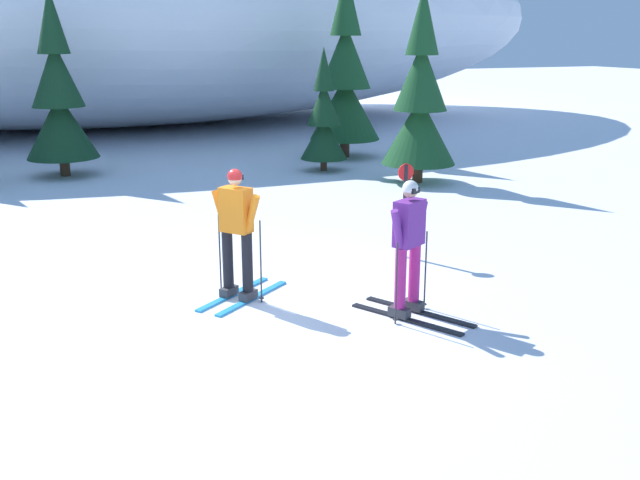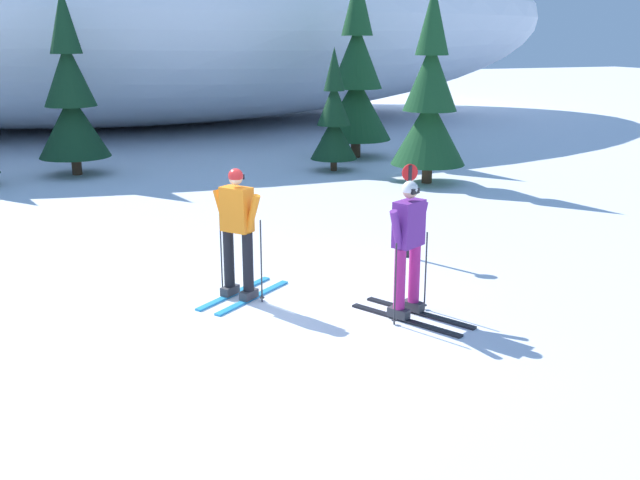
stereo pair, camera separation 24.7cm
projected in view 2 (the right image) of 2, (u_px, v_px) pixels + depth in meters
name	position (u px, v px, depth m)	size (l,w,h in m)	color
ground_plane	(241.00, 316.00, 9.72)	(120.00, 120.00, 0.00)	white
skier_purple_jacket	(409.00, 246.00, 9.46)	(1.19, 1.68, 1.82)	black
skier_orange_jacket	(238.00, 231.00, 10.10)	(1.53, 1.32, 1.86)	#2893CC
pine_tree_center_left	(71.00, 99.00, 18.94)	(1.84, 1.84, 4.77)	#47301E
pine_tree_center_right	(334.00, 120.00, 19.68)	(1.27, 1.27, 3.28)	#47301E
pine_tree_right	(357.00, 81.00, 21.64)	(2.10, 2.10, 5.43)	#47301E
pine_tree_far_right	(430.00, 103.00, 17.86)	(1.84, 1.84, 4.76)	#47301E
snow_ridge_background	(116.00, 16.00, 29.44)	(37.92, 20.08, 8.58)	white
trail_marker_post	(409.00, 205.00, 12.03)	(0.28, 0.07, 1.58)	black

